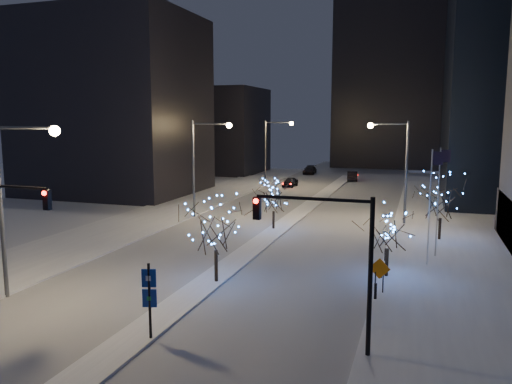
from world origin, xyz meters
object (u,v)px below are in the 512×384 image
at_px(street_lamp_east, 397,158).
at_px(car_near, 290,182).
at_px(street_lamp_w_near, 14,186).
at_px(holiday_tree_plaza_far, 441,198).
at_px(traffic_signal_east, 334,247).
at_px(holiday_tree_plaza_near, 388,230).
at_px(car_far, 310,170).
at_px(construction_sign, 379,272).
at_px(holiday_tree_median_far, 274,197).
at_px(street_lamp_w_far, 272,144).
at_px(wayfinding_sign, 149,294).
at_px(holiday_tree_median_near, 216,226).
at_px(car_mid, 352,176).
at_px(street_lamp_w_mid, 203,155).

distance_m(street_lamp_east, car_near, 28.99).
xyz_separation_m(street_lamp_w_near, street_lamp_east, (19.02, 28.00, -0.05)).
bearing_deg(holiday_tree_plaza_far, traffic_signal_east, -102.44).
distance_m(street_lamp_east, holiday_tree_plaza_near, 17.82).
bearing_deg(holiday_tree_plaza_far, car_far, 114.28).
relative_size(street_lamp_w_near, holiday_tree_plaza_far, 1.80).
distance_m(street_lamp_east, construction_sign, 21.43).
bearing_deg(car_near, holiday_tree_plaza_near, -65.73).
height_order(street_lamp_w_near, traffic_signal_east, street_lamp_w_near).
distance_m(car_near, holiday_tree_median_far, 30.10).
bearing_deg(car_far, street_lamp_w_far, -98.12).
bearing_deg(wayfinding_sign, holiday_tree_median_near, 76.20).
relative_size(car_mid, holiday_tree_median_near, 0.89).
bearing_deg(street_lamp_east, street_lamp_w_far, 130.85).
height_order(street_lamp_w_mid, holiday_tree_median_near, street_lamp_w_mid).
bearing_deg(street_lamp_w_near, car_near, 87.17).
height_order(holiday_tree_plaza_far, construction_sign, holiday_tree_plaza_far).
height_order(street_lamp_w_near, street_lamp_east, same).
height_order(traffic_signal_east, car_mid, traffic_signal_east).
relative_size(holiday_tree_plaza_near, holiday_tree_plaza_far, 0.81).
bearing_deg(holiday_tree_plaza_far, street_lamp_east, 124.15).
height_order(traffic_signal_east, car_far, traffic_signal_east).
bearing_deg(street_lamp_w_far, street_lamp_w_near, -90.00).
distance_m(holiday_tree_plaza_near, construction_sign, 3.77).
relative_size(car_mid, holiday_tree_plaza_near, 1.05).
relative_size(holiday_tree_median_near, construction_sign, 2.61).
bearing_deg(street_lamp_w_near, holiday_tree_median_far, 68.56).
bearing_deg(street_lamp_w_near, wayfinding_sign, -14.14).
distance_m(holiday_tree_median_far, wayfinding_sign, 24.25).
xyz_separation_m(car_mid, holiday_tree_plaza_far, (12.55, -39.77, 2.86)).
height_order(street_lamp_east, construction_sign, street_lamp_east).
height_order(car_far, construction_sign, construction_sign).
bearing_deg(wayfinding_sign, car_mid, 73.51).
xyz_separation_m(traffic_signal_east, car_near, (-15.35, 52.15, -4.05)).
relative_size(street_lamp_w_mid, car_far, 1.95).
xyz_separation_m(car_near, construction_sign, (16.71, -43.97, 0.67)).
bearing_deg(holiday_tree_median_near, street_lamp_w_near, -147.37).
relative_size(street_lamp_w_far, holiday_tree_plaza_near, 2.22).
xyz_separation_m(car_mid, holiday_tree_median_far, (-1.90, -40.17, 2.34)).
height_order(car_mid, holiday_tree_median_near, holiday_tree_median_near).
relative_size(car_near, holiday_tree_median_far, 0.91).
distance_m(street_lamp_w_near, traffic_signal_east, 17.99).
relative_size(street_lamp_east, wayfinding_sign, 2.70).
bearing_deg(holiday_tree_plaza_far, street_lamp_w_mid, 172.95).
height_order(holiday_tree_median_near, holiday_tree_plaza_near, holiday_tree_median_near).
height_order(holiday_tree_plaza_near, wayfinding_sign, holiday_tree_plaza_near).
relative_size(traffic_signal_east, holiday_tree_median_near, 1.31).
bearing_deg(holiday_tree_plaza_far, holiday_tree_plaza_near, -106.92).
bearing_deg(car_near, construction_sign, -67.50).
bearing_deg(car_mid, car_far, -49.00).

